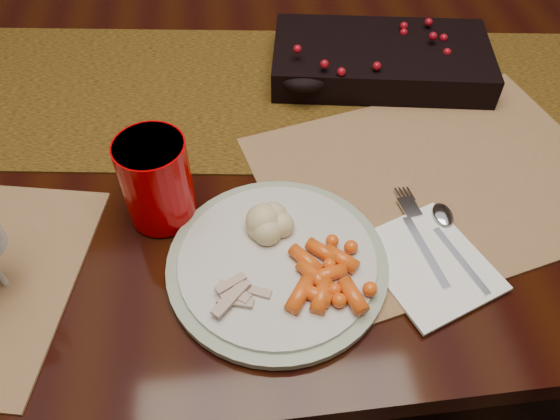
{
  "coord_description": "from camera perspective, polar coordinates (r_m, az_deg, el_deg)",
  "views": [
    {
      "loc": [
        -0.09,
        -0.7,
        1.33
      ],
      "look_at": [
        -0.03,
        -0.26,
        0.8
      ],
      "focal_mm": 35.0,
      "sensor_mm": 36.0,
      "label": 1
    }
  ],
  "objects": [
    {
      "name": "floor",
      "position": [
        1.5,
        0.12,
        -12.39
      ],
      "size": [
        5.0,
        5.0,
        0.0
      ],
      "primitive_type": "plane",
      "color": "black",
      "rests_on": "ground"
    },
    {
      "name": "dining_table",
      "position": [
        1.18,
        0.15,
        -3.84
      ],
      "size": [
        1.8,
        1.0,
        0.75
      ],
      "primitive_type": "cube",
      "color": "black",
      "rests_on": "floor"
    },
    {
      "name": "table_runner",
      "position": [
        0.94,
        3.01,
        11.99
      ],
      "size": [
        1.9,
        0.64,
        0.0
      ],
      "primitive_type": "cube",
      "rotation": [
        0.0,
        0.0,
        -0.14
      ],
      "color": "black",
      "rests_on": "dining_table"
    },
    {
      "name": "centerpiece",
      "position": [
        0.98,
        10.55,
        15.61
      ],
      "size": [
        0.39,
        0.25,
        0.07
      ],
      "primitive_type": null,
      "rotation": [
        0.0,
        0.0,
        -0.17
      ],
      "color": "black",
      "rests_on": "table_runner"
    },
    {
      "name": "placemat_main",
      "position": [
        0.82,
        15.93,
        3.08
      ],
      "size": [
        0.56,
        0.46,
        0.0
      ],
      "primitive_type": "cube",
      "rotation": [
        0.0,
        0.0,
        0.23
      ],
      "color": "brown",
      "rests_on": "dining_table"
    },
    {
      "name": "dinner_plate",
      "position": [
        0.69,
        -0.29,
        -5.54
      ],
      "size": [
        0.36,
        0.36,
        0.02
      ],
      "primitive_type": "cylinder",
      "rotation": [
        0.0,
        0.0,
        -0.34
      ],
      "color": "silver",
      "rests_on": "placemat_main"
    },
    {
      "name": "baby_carrots",
      "position": [
        0.66,
        4.17,
        -6.69
      ],
      "size": [
        0.12,
        0.11,
        0.02
      ],
      "primitive_type": null,
      "rotation": [
        0.0,
        0.0,
        -0.24
      ],
      "color": "#EB5513",
      "rests_on": "dinner_plate"
    },
    {
      "name": "mashed_potatoes",
      "position": [
        0.69,
        -1.34,
        -1.14
      ],
      "size": [
        0.1,
        0.09,
        0.04
      ],
      "primitive_type": null,
      "rotation": [
        0.0,
        0.0,
        -0.37
      ],
      "color": "#C5B989",
      "rests_on": "dinner_plate"
    },
    {
      "name": "turkey_shreds",
      "position": [
        0.65,
        -4.13,
        -8.24
      ],
      "size": [
        0.07,
        0.06,
        0.01
      ],
      "primitive_type": null,
      "rotation": [
        0.0,
        0.0,
        0.11
      ],
      "color": "tan",
      "rests_on": "dinner_plate"
    },
    {
      "name": "napkin",
      "position": [
        0.72,
        15.26,
        -5.42
      ],
      "size": [
        0.18,
        0.19,
        0.01
      ],
      "primitive_type": "cube",
      "rotation": [
        0.0,
        0.0,
        0.36
      ],
      "color": "white",
      "rests_on": "placemat_main"
    },
    {
      "name": "fork",
      "position": [
        0.73,
        14.54,
        -2.98
      ],
      "size": [
        0.05,
        0.15,
        0.0
      ],
      "primitive_type": null,
      "rotation": [
        0.0,
        0.0,
        0.17
      ],
      "color": "silver",
      "rests_on": "napkin"
    },
    {
      "name": "spoon",
      "position": [
        0.74,
        17.8,
        -3.55
      ],
      "size": [
        0.07,
        0.14,
        0.0
      ],
      "primitive_type": null,
      "rotation": [
        0.0,
        0.0,
        0.3
      ],
      "color": "#ABAEC6",
      "rests_on": "napkin"
    },
    {
      "name": "red_cup",
      "position": [
        0.72,
        -12.77,
        3.01
      ],
      "size": [
        0.11,
        0.11,
        0.12
      ],
      "primitive_type": "cylinder",
      "rotation": [
        0.0,
        0.0,
        -0.23
      ],
      "color": "#AC0002",
      "rests_on": "placemat_main"
    }
  ]
}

